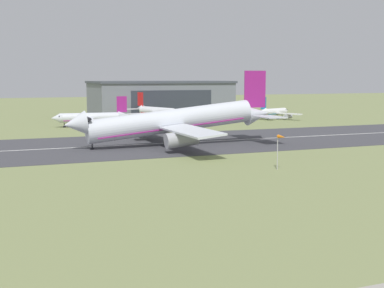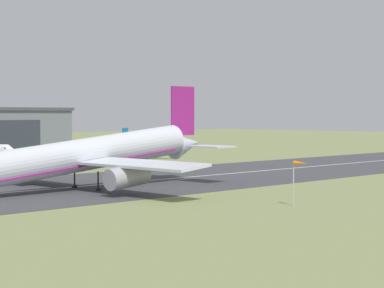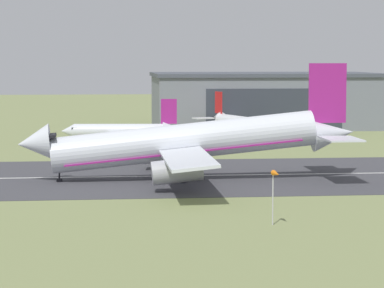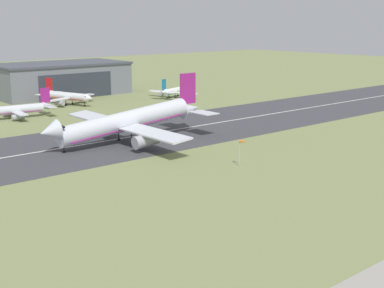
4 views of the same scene
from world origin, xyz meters
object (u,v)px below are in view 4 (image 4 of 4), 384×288
Objects in this scene: airplane_parked_west at (17,110)px; windsock_pole at (243,143)px; airplane_parked_east at (172,92)px; airplane_landing at (127,122)px; airplane_parked_centre at (68,97)px.

airplane_parked_west is 91.67m from windsock_pole.
airplane_parked_east is at bearing 59.95° from windsock_pole.
airplane_parked_west is (-8.02, 53.43, -2.67)m from airplane_landing.
airplane_landing is at bearing 98.87° from windsock_pole.
airplane_parked_east is (42.58, -10.05, -0.63)m from airplane_parked_centre.
windsock_pole is (-12.89, -105.92, 2.02)m from airplane_parked_centre.
airplane_parked_centre is (26.71, 15.32, 0.43)m from airplane_parked_west.
windsock_pole is at bearing -81.33° from airplane_parked_west.
airplane_parked_west is at bearing -150.16° from airplane_parked_centre.
airplane_parked_west is at bearing -175.65° from airplane_parked_east.
airplane_parked_centre is 1.13× the size of airplane_parked_east.
airplane_parked_centre reaches higher than airplane_parked_west.
airplane_landing is 37.62m from windsock_pole.
airplane_parked_centre is 106.72m from windsock_pole.
windsock_pole is (13.82, -90.59, 2.44)m from airplane_parked_west.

